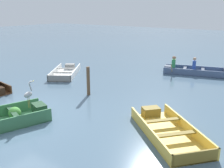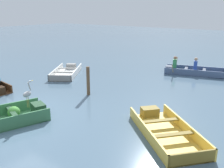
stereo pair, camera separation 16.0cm
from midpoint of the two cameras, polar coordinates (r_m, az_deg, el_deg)
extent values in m
plane|color=slate|center=(8.84, -20.41, -6.94)|extent=(80.00, 80.00, 0.00)
cube|color=#387047|center=(7.83, -23.23, -8.71)|extent=(1.02, 2.69, 0.42)
cube|color=#1E3D27|center=(8.60, -15.94, -5.50)|extent=(0.63, 0.52, 0.38)
cube|color=#1E3D27|center=(8.38, -21.28, -6.01)|extent=(1.09, 0.53, 0.04)
sphere|color=#428438|center=(8.57, -21.01, -6.06)|extent=(0.39, 0.39, 0.39)
cube|color=#E5BC47|center=(7.31, 12.80, -11.20)|extent=(2.97, 2.84, 0.04)
cube|color=#E5BC47|center=(7.03, 8.47, -10.82)|extent=(2.19, 1.96, 0.33)
cube|color=#E5BC47|center=(7.50, 16.99, -9.56)|extent=(2.19, 1.96, 0.33)
cube|color=olive|center=(6.17, 18.66, -15.83)|extent=(0.85, 0.95, 0.33)
cube|color=olive|center=(8.28, 9.17, -6.30)|extent=(0.63, 0.65, 0.29)
cube|color=olive|center=(7.56, 11.51, -8.23)|extent=(0.87, 0.94, 0.04)
cube|color=olive|center=(6.86, 14.47, -11.14)|extent=(0.87, 0.94, 0.04)
cube|color=white|center=(13.66, -10.03, 2.22)|extent=(2.50, 3.02, 0.04)
cube|color=white|center=(13.76, -12.33, 2.82)|extent=(1.56, 2.42, 0.33)
cube|color=white|center=(13.51, -7.76, 2.79)|extent=(1.56, 2.42, 0.33)
cube|color=gray|center=(12.32, -11.51, 1.23)|extent=(1.01, 0.67, 0.33)
cube|color=gray|center=(14.79, -9.00, 4.03)|extent=(0.64, 0.59, 0.29)
cube|color=gray|center=(14.01, -9.69, 3.55)|extent=(0.99, 0.71, 0.04)
cube|color=gray|center=(13.20, -10.49, 2.70)|extent=(0.99, 0.71, 0.04)
cube|color=#475B7F|center=(14.28, 18.67, 2.22)|extent=(3.29, 1.86, 0.04)
cube|color=#475B7F|center=(13.74, 18.63, 2.35)|extent=(3.02, 0.86, 0.35)
cube|color=#475B7F|center=(14.74, 18.81, 3.27)|extent=(3.02, 0.86, 0.35)
cube|color=#273246|center=(14.33, 13.23, 3.44)|extent=(0.47, 0.56, 0.32)
cube|color=#273246|center=(14.24, 16.88, 3.36)|extent=(0.41, 0.99, 0.04)
cube|color=#273246|center=(14.22, 20.63, 2.98)|extent=(0.41, 0.99, 0.04)
cube|color=#2D4CA5|center=(14.17, 18.85, 4.11)|extent=(0.25, 0.32, 0.44)
sphere|color=tan|center=(14.11, 18.97, 5.38)|extent=(0.18, 0.18, 0.18)
cube|color=#338C4C|center=(14.24, 14.46, 4.54)|extent=(0.25, 0.32, 0.44)
sphere|color=#9E7051|center=(14.17, 14.56, 5.80)|extent=(0.18, 0.18, 0.18)
cylinder|color=tan|center=(13.44, 14.02, 3.42)|extent=(0.21, 0.63, 0.55)
cylinder|color=tan|center=(15.07, 14.81, 4.78)|extent=(0.21, 0.63, 0.55)
cylinder|color=olive|center=(8.23, -18.29, -3.94)|extent=(0.02, 0.02, 0.35)
cylinder|color=olive|center=(8.19, -17.99, -4.02)|extent=(0.02, 0.02, 0.35)
ellipsoid|color=#93999E|center=(8.12, -18.31, -2.23)|extent=(0.19, 0.34, 0.18)
cylinder|color=#93999E|center=(8.13, -17.86, -0.52)|extent=(0.06, 0.12, 0.28)
ellipsoid|color=#93999E|center=(8.12, -17.75, 0.56)|extent=(0.08, 0.12, 0.06)
cone|color=gold|center=(8.17, -17.37, 0.70)|extent=(0.04, 0.10, 0.02)
cylinder|color=brown|center=(10.15, -5.02, 0.68)|extent=(0.14, 0.14, 1.18)
camera|label=1|loc=(0.08, -89.57, 0.13)|focal=40.00mm
camera|label=2|loc=(0.08, 90.43, -0.13)|focal=40.00mm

